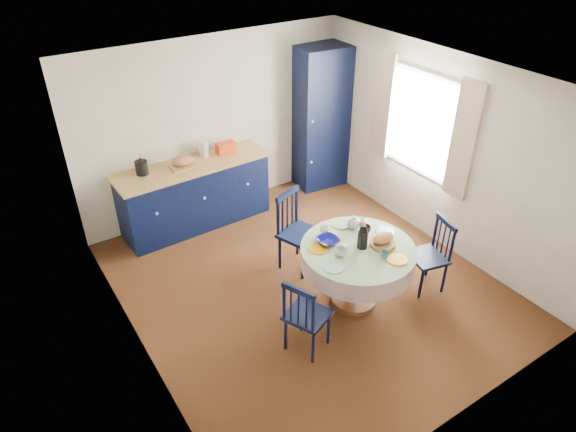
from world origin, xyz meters
name	(u,v)px	position (x,y,z in m)	size (l,w,h in m)	color
floor	(307,284)	(0.00, 0.00, 0.00)	(4.50, 4.50, 0.00)	black
ceiling	(312,81)	(0.00, 0.00, 2.50)	(4.50, 4.50, 0.00)	white
wall_back	(215,126)	(0.00, 2.25, 1.25)	(4.00, 0.02, 2.50)	white
wall_left	(127,256)	(-2.00, 0.00, 1.25)	(0.02, 4.50, 2.50)	white
wall_right	(438,151)	(2.00, 0.00, 1.25)	(0.02, 4.50, 2.50)	white
window	(421,123)	(1.95, 0.30, 1.52)	(0.10, 1.74, 1.45)	white
kitchen_counter	(195,193)	(-0.53, 1.96, 0.48)	(2.11, 0.71, 1.18)	black
pantry_cabinet	(320,118)	(1.63, 2.00, 1.09)	(0.81, 0.62, 2.18)	black
dining_table	(358,256)	(0.29, -0.54, 0.64)	(1.26, 1.26, 1.04)	#593319
chair_left	(305,315)	(-0.61, -0.83, 0.46)	(0.52, 0.53, 0.91)	black
chair_far	(297,231)	(0.11, 0.38, 0.52)	(0.57, 0.56, 1.02)	black
chair_right	(431,255)	(1.18, -0.81, 0.46)	(0.47, 0.48, 0.91)	black
mug_a	(341,252)	(0.04, -0.55, 0.81)	(0.12, 0.12, 0.10)	silver
mug_b	(384,255)	(0.39, -0.84, 0.80)	(0.09, 0.09, 0.09)	#2E6F65
mug_c	(366,229)	(0.54, -0.36, 0.80)	(0.11, 0.11, 0.09)	black
mug_d	(324,231)	(0.12, -0.14, 0.81)	(0.11, 0.11, 0.10)	silver
cobalt_bowl	(328,241)	(0.06, -0.29, 0.79)	(0.24, 0.24, 0.06)	navy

